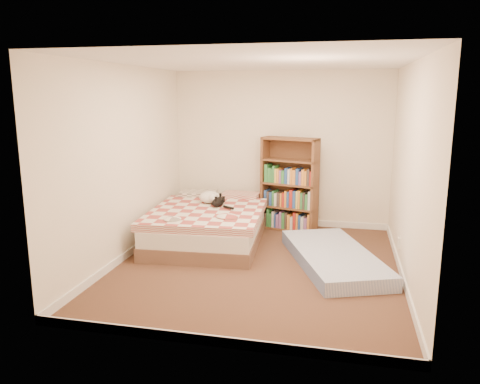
% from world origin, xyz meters
% --- Properties ---
extents(room, '(3.51, 4.01, 2.51)m').
position_xyz_m(room, '(0.00, 0.00, 1.20)').
color(room, '#4B2E20').
rests_on(room, ground).
extents(bed, '(1.68, 2.23, 0.57)m').
position_xyz_m(bed, '(-0.88, 0.87, 0.26)').
color(bed, brown).
rests_on(bed, room).
extents(bookshelf, '(0.96, 0.53, 1.47)m').
position_xyz_m(bookshelf, '(0.19, 1.72, 0.55)').
color(bookshelf, brown).
rests_on(bookshelf, room).
extents(floor_mattress, '(1.52, 2.14, 0.18)m').
position_xyz_m(floor_mattress, '(0.94, 0.26, 0.09)').
color(floor_mattress, '#6B7FB2').
rests_on(floor_mattress, room).
extents(black_cat, '(0.32, 0.64, 0.14)m').
position_xyz_m(black_cat, '(-0.77, 0.99, 0.58)').
color(black_cat, black).
rests_on(black_cat, bed).
extents(white_dog, '(0.37, 0.40, 0.17)m').
position_xyz_m(white_dog, '(-0.94, 1.13, 0.60)').
color(white_dog, white).
rests_on(white_dog, bed).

